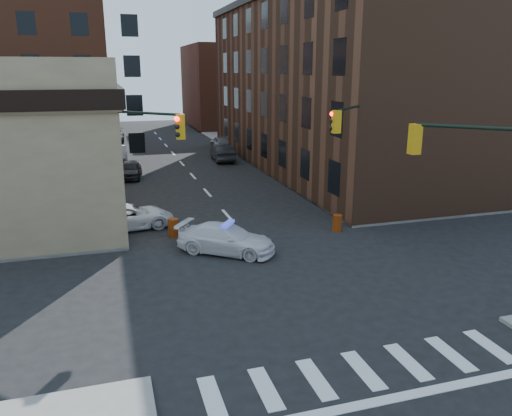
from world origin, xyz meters
TOP-DOWN VIEW (x-y plane):
  - ground at (0.00, 0.00)m, footprint 140.00×140.00m
  - sidewalk_ne at (23.00, 32.75)m, footprint 34.00×54.50m
  - commercial_row_ne at (13.00, 22.50)m, footprint 14.00×34.00m
  - filler_nw at (-16.00, 62.00)m, footprint 20.00×18.00m
  - filler_ne at (14.00, 58.00)m, footprint 16.00×16.00m
  - signal_pole_nw at (-5.85, 5.34)m, footprint 3.58×3.67m
  - signal_pole_ne at (5.84, 5.35)m, footprint 3.67×3.58m
  - tree_ne_near at (7.50, 26.00)m, footprint 3.00×3.00m
  - tree_ne_far at (7.50, 34.00)m, footprint 3.00×3.00m
  - police_car at (-1.53, 3.86)m, footprint 4.98×4.30m
  - pickup at (-5.80, 9.07)m, footprint 5.17×2.94m
  - parked_car_wnear at (-4.95, 22.71)m, footprint 2.21×4.32m
  - parked_car_wfar at (-5.50, 32.04)m, footprint 1.42×3.94m
  - parked_car_wdeep at (-5.50, 44.51)m, footprint 2.37×5.27m
  - parked_car_enear at (3.97, 28.32)m, footprint 2.04×5.09m
  - parked_car_efar at (5.50, 35.67)m, footprint 1.75×4.31m
  - pedestrian_a at (-8.52, 6.40)m, footprint 0.77×0.68m
  - pedestrian_b at (-8.69, 6.00)m, footprint 1.08×1.02m
  - barrel_road at (5.00, 5.33)m, footprint 0.52×0.52m
  - barrel_bank at (-3.64, 6.95)m, footprint 0.70×0.70m
  - barricade_nw_a at (-8.62, 7.52)m, footprint 1.44×0.90m
  - barricade_nw_b at (-10.64, 6.11)m, footprint 1.23×0.70m

SIDE VIEW (x-z plane):
  - ground at x=0.00m, z-range 0.00..0.00m
  - sidewalk_ne at x=23.00m, z-range 0.00..0.15m
  - barrel_road at x=5.00m, z-range 0.00..0.91m
  - barrel_bank at x=-3.64m, z-range 0.00..0.98m
  - barricade_nw_b at x=-10.64m, z-range 0.15..1.03m
  - parked_car_wfar at x=-5.50m, z-range 0.00..1.29m
  - barricade_nw_a at x=-8.62m, z-range 0.15..1.16m
  - pickup at x=-5.80m, z-range 0.00..1.36m
  - police_car at x=-1.53m, z-range 0.00..1.38m
  - parked_car_wnear at x=-4.95m, z-range 0.00..1.41m
  - parked_car_efar at x=5.50m, z-range 0.00..1.46m
  - parked_car_wdeep at x=-5.50m, z-range 0.00..1.50m
  - parked_car_enear at x=3.97m, z-range 0.00..1.65m
  - pedestrian_b at x=-8.69m, z-range 0.15..1.91m
  - pedestrian_a at x=-8.52m, z-range 0.15..1.93m
  - tree_ne_near at x=7.50m, z-range 1.06..5.91m
  - tree_ne_far at x=7.50m, z-range 1.06..5.91m
  - signal_pole_nw at x=-5.85m, z-range 0.34..8.34m
  - signal_pole_ne at x=5.84m, z-range 0.34..8.34m
  - filler_ne at x=14.00m, z-range 0.00..12.00m
  - commercial_row_ne at x=13.00m, z-range 0.00..14.00m
  - filler_nw at x=-16.00m, z-range 0.00..16.00m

